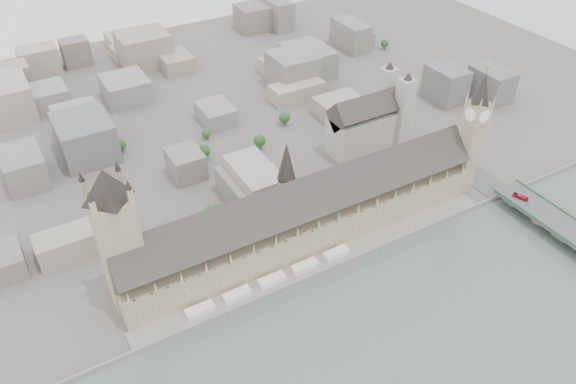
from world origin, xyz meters
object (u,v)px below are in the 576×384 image
palace_of_westminster (304,215)px  elizabeth_tower (474,126)px  victoria_tower (117,233)px  red_bus_north (520,197)px  westminster_abbey (369,122)px  car_approach (460,147)px

palace_of_westminster → elizabeth_tower: (138.00, -11.70, 35.38)m
palace_of_westminster → victoria_tower: (-122.00, 6.30, 32.50)m
victoria_tower → red_bus_north: 289.43m
elizabeth_tower → victoria_tower: 260.64m
palace_of_westminster → elizabeth_tower: bearing=-4.8°
elizabeth_tower → westminster_abbey: elizabeth_tower is taller
elizabeth_tower → car_approach: 65.42m
westminster_abbey → palace_of_westminster: bearing=-145.8°
victoria_tower → car_approach: 294.05m
red_bus_north → car_approach: (10.05, 73.95, -0.78)m
red_bus_north → westminster_abbey: bearing=90.2°
palace_of_westminster → elizabeth_tower: elizabeth_tower is taller
victoria_tower → car_approach: size_ratio=17.55×
elizabeth_tower → red_bus_north: 64.39m
palace_of_westminster → westminster_abbey: 134.09m
palace_of_westminster → car_approach: palace_of_westminster is taller
elizabeth_tower → car_approach: bearing=48.3°
palace_of_westminster → car_approach: (168.28, 22.26, -11.63)m
car_approach → westminster_abbey: bearing=132.6°
palace_of_westminster → elizabeth_tower: 142.94m
palace_of_westminster → elizabeth_tower: size_ratio=2.47×
car_approach → red_bus_north: bearing=-102.4°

